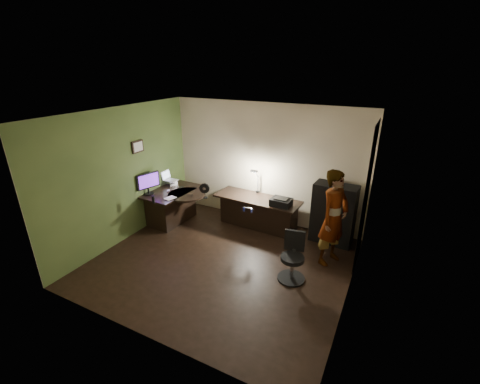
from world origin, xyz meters
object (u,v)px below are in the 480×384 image
at_px(office_chair, 292,258).
at_px(desk_left, 173,206).
at_px(monitor, 148,186).
at_px(person, 334,218).
at_px(desk_right, 257,213).
at_px(cabinet, 333,214).

bearing_deg(office_chair, desk_left, 154.01).
distance_m(monitor, person, 3.95).
xyz_separation_m(office_chair, person, (0.45, 0.85, 0.47)).
relative_size(desk_right, cabinet, 1.52).
height_order(cabinet, monitor, cabinet).
bearing_deg(monitor, person, 23.03).
bearing_deg(person, office_chair, 175.49).
distance_m(desk_right, cabinet, 1.65).
relative_size(office_chair, person, 0.47).
relative_size(desk_left, desk_right, 0.70).
distance_m(cabinet, person, 0.80).
distance_m(cabinet, monitor, 3.97).
xyz_separation_m(desk_right, cabinet, (1.62, 0.14, 0.27)).
bearing_deg(desk_left, monitor, -126.58).
bearing_deg(desk_right, monitor, -152.56).
bearing_deg(office_chair, desk_right, 120.86).
bearing_deg(desk_left, person, 2.94).
distance_m(desk_right, office_chair, 1.94).
bearing_deg(office_chair, person, 50.94).
bearing_deg(cabinet, monitor, -159.74).
height_order(cabinet, office_chair, cabinet).
height_order(desk_left, cabinet, cabinet).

